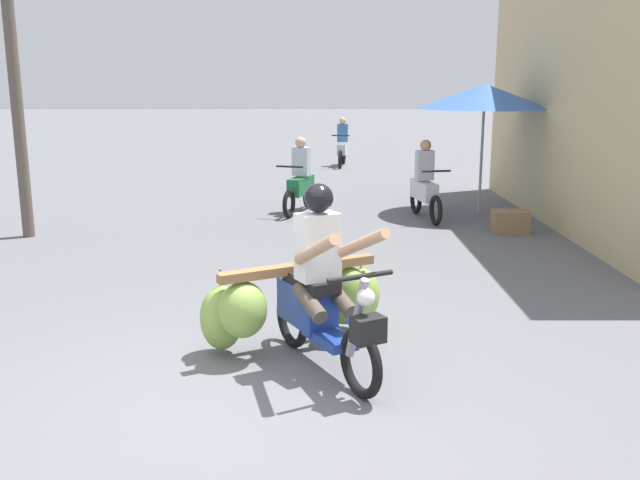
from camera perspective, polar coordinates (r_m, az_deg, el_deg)
ground_plane at (r=5.34m, az=-7.29°, el=-13.85°), size 120.00×120.00×0.00m
motorbike_main_loaded at (r=6.22m, az=-1.13°, el=-4.72°), size 1.73×2.01×1.58m
motorbike_distant_ahead_left at (r=20.45m, az=1.59°, el=7.64°), size 0.50×1.62×1.40m
motorbike_distant_ahead_right at (r=12.56m, az=8.28°, el=4.30°), size 0.55×1.61×1.40m
motorbike_distant_far_ahead at (r=13.05m, az=-1.85°, el=4.74°), size 0.68×1.57×1.40m
market_umbrella_near_shop at (r=13.18m, az=13.01°, el=11.33°), size 2.36×2.36×2.36m
produce_crate at (r=11.72m, az=14.98°, el=1.47°), size 0.56×0.40×0.36m
utility_pole at (r=11.74m, az=-23.92°, el=12.34°), size 0.18×0.18×5.04m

